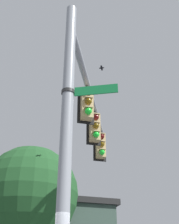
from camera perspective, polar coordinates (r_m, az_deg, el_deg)
The scene contains 8 objects.
signal_pole at distance 5.99m, azimuth -4.62°, elevation -5.81°, with size 0.26×0.26×7.78m, color gray.
mast_arm at distance 10.29m, azimuth 0.21°, elevation 3.25°, with size 0.20×0.20×6.44m, color gray.
traffic_light_nearest_pole at distance 9.23m, azimuth -0.47°, elevation 1.61°, with size 0.54×0.49×1.31m.
traffic_light_mid_inner at distance 10.70m, azimuth 1.05°, elevation -3.04°, with size 0.54×0.49×1.31m.
traffic_light_mid_outer at distance 12.23m, azimuth 2.21°, elevation -6.54°, with size 0.54×0.49×1.31m.
street_name_sign at distance 6.51m, azimuth -1.58°, elevation 4.05°, with size 1.18×0.61×0.22m.
bird_flying at distance 13.51m, azimuth 2.38°, elevation 8.58°, with size 0.25×0.30×0.09m.
tree_by_storefront at distance 15.09m, azimuth -11.63°, elevation -15.50°, with size 4.75×4.75×7.40m.
Camera 1 is at (0.91, 5.41, 1.49)m, focal length 46.94 mm.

